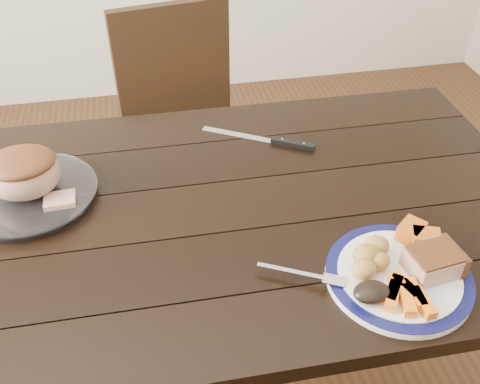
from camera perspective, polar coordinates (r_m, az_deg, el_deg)
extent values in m
cube|color=black|center=(1.26, -3.76, -2.36)|extent=(1.61, 0.92, 0.04)
cube|color=black|center=(1.96, 16.57, -0.91)|extent=(0.07, 0.07, 0.71)
cube|color=black|center=(1.94, -4.91, 4.06)|extent=(0.49, 0.49, 0.04)
cube|color=black|center=(1.98, -7.15, 13.07)|extent=(0.42, 0.12, 0.46)
cube|color=black|center=(2.27, -1.67, 2.60)|extent=(0.04, 0.04, 0.43)
cube|color=black|center=(2.01, 1.95, -3.08)|extent=(0.04, 0.04, 0.43)
cube|color=black|center=(2.19, -10.51, 0.47)|extent=(0.04, 0.04, 0.43)
cube|color=black|center=(1.93, -7.98, -5.73)|extent=(0.04, 0.04, 0.43)
cylinder|color=white|center=(1.12, 16.52, -8.69)|extent=(0.29, 0.29, 0.02)
torus|color=#0C0E40|center=(1.12, 16.60, -8.39)|extent=(0.29, 0.29, 0.02)
cylinder|color=white|center=(1.36, -21.46, -0.36)|extent=(0.31, 0.31, 0.02)
cube|color=tan|center=(1.12, 19.91, -7.07)|extent=(0.11, 0.09, 0.04)
ellipsoid|color=gold|center=(1.10, 13.28, -6.60)|extent=(0.05, 0.05, 0.05)
ellipsoid|color=gold|center=(1.10, 14.59, -7.15)|extent=(0.04, 0.04, 0.04)
ellipsoid|color=gold|center=(1.07, 13.09, -8.02)|extent=(0.05, 0.04, 0.04)
ellipsoid|color=gold|center=(1.12, 14.38, -5.61)|extent=(0.05, 0.05, 0.04)
cube|color=orange|center=(1.07, 18.15, -10.32)|extent=(0.03, 0.07, 0.02)
cube|color=orange|center=(1.06, 15.93, -10.57)|extent=(0.05, 0.07, 0.02)
cube|color=orange|center=(1.07, 16.04, -10.00)|extent=(0.06, 0.07, 0.02)
cube|color=orange|center=(1.06, 17.35, -10.98)|extent=(0.04, 0.07, 0.02)
cube|color=orange|center=(1.08, 17.15, -9.61)|extent=(0.04, 0.07, 0.02)
cube|color=orange|center=(1.06, 18.91, -11.10)|extent=(0.03, 0.07, 0.02)
cube|color=orange|center=(1.17, 19.17, -4.84)|extent=(0.07, 0.06, 0.04)
cube|color=orange|center=(1.18, 17.78, -4.02)|extent=(0.07, 0.07, 0.04)
ellipsoid|color=black|center=(1.04, 13.87, -10.33)|extent=(0.07, 0.05, 0.03)
cube|color=silver|center=(1.08, 5.51, -8.50)|extent=(0.13, 0.07, 0.00)
cube|color=silver|center=(1.07, 10.02, -9.29)|extent=(0.05, 0.04, 0.00)
ellipsoid|color=tan|center=(1.32, -22.09, 1.75)|extent=(0.17, 0.14, 0.11)
cube|color=tan|center=(1.29, -18.65, -0.89)|extent=(0.07, 0.06, 0.02)
cube|color=silver|center=(1.49, -0.34, 6.13)|extent=(0.18, 0.12, 0.00)
cube|color=black|center=(1.45, 5.66, 5.16)|extent=(0.11, 0.08, 0.01)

